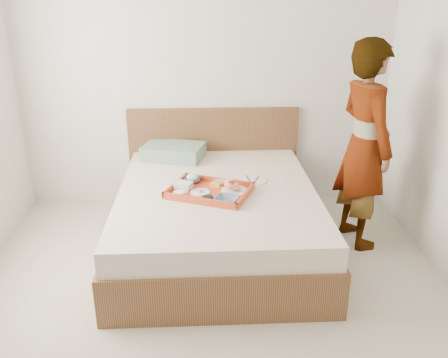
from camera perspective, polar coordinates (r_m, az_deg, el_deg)
ground at (r=3.16m, az=-1.36°, el=-17.32°), size 3.50×4.00×0.01m
wall_back at (r=4.50m, az=-2.26°, el=12.97°), size 3.50×0.01×2.60m
bed at (r=3.86m, az=-0.82°, el=-4.77°), size 1.65×2.00×0.53m
headboard at (r=4.67m, az=-1.28°, el=2.88°), size 1.65×0.06×0.95m
pillow at (r=4.44m, az=-6.13°, el=3.33°), size 0.62×0.50×0.13m
tray at (r=3.64m, az=-1.77°, el=-1.40°), size 0.73×0.64×0.05m
prawn_plate at (r=3.64m, az=1.26°, el=-1.46°), size 0.27×0.27×0.01m
navy_bowl_big at (r=3.46m, az=0.35°, el=-2.52°), size 0.22×0.22×0.04m
sauce_dish at (r=3.49m, az=-1.98°, el=-2.39°), size 0.11×0.11×0.03m
meat_plate at (r=3.63m, az=-2.91°, el=-1.61°), size 0.20×0.20×0.01m
bread_plate at (r=3.75m, az=-0.68°, el=-0.75°), size 0.19×0.19×0.01m
salad_bowl at (r=3.83m, az=-3.83°, el=-0.09°), size 0.17×0.17×0.04m
plastic_tub at (r=3.70m, az=-4.94°, el=-0.81°), size 0.16×0.14×0.05m
cheese_round at (r=3.59m, az=-5.49°, el=-1.79°), size 0.11×0.11×0.03m
dinner_plate at (r=3.89m, az=3.46°, el=-0.20°), size 0.26×0.26×0.01m
person at (r=3.93m, az=16.62°, el=3.87°), size 0.53×0.69×1.68m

